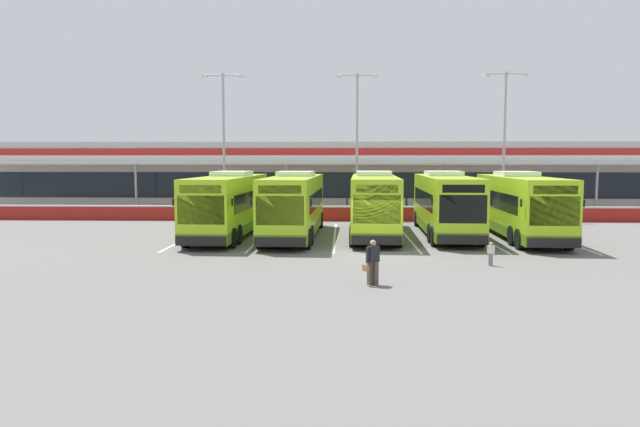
# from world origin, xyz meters

# --- Properties ---
(ground_plane) EXTENTS (200.00, 200.00, 0.00)m
(ground_plane) POSITION_xyz_m (0.00, 0.00, 0.00)
(ground_plane) COLOR #605E5B
(terminal_building) EXTENTS (70.00, 13.00, 6.00)m
(terminal_building) POSITION_xyz_m (-0.00, 26.91, 3.01)
(terminal_building) COLOR silver
(terminal_building) RESTS_ON ground
(red_barrier_wall) EXTENTS (60.00, 0.40, 1.10)m
(red_barrier_wall) POSITION_xyz_m (0.00, 14.50, 0.56)
(red_barrier_wall) COLOR maroon
(red_barrier_wall) RESTS_ON ground
(coach_bus_leftmost) EXTENTS (3.18, 12.22, 3.78)m
(coach_bus_leftmost) POSITION_xyz_m (-8.27, 5.73, 1.79)
(coach_bus_leftmost) COLOR #9ED11E
(coach_bus_leftmost) RESTS_ON ground
(coach_bus_left_centre) EXTENTS (3.18, 12.22, 3.78)m
(coach_bus_left_centre) POSITION_xyz_m (-4.44, 5.55, 1.79)
(coach_bus_left_centre) COLOR #9ED11E
(coach_bus_left_centre) RESTS_ON ground
(coach_bus_centre) EXTENTS (3.18, 12.22, 3.78)m
(coach_bus_centre) POSITION_xyz_m (0.20, 6.39, 1.79)
(coach_bus_centre) COLOR #9ED11E
(coach_bus_centre) RESTS_ON ground
(coach_bus_right_centre) EXTENTS (3.18, 12.22, 3.78)m
(coach_bus_right_centre) POSITION_xyz_m (4.42, 6.68, 1.79)
(coach_bus_right_centre) COLOR #9ED11E
(coach_bus_right_centre) RESTS_ON ground
(coach_bus_rightmost) EXTENTS (3.18, 12.22, 3.78)m
(coach_bus_rightmost) POSITION_xyz_m (8.50, 5.76, 1.79)
(coach_bus_rightmost) COLOR #9ED11E
(coach_bus_rightmost) RESTS_ON ground
(bay_stripe_far_west) EXTENTS (0.14, 13.00, 0.01)m
(bay_stripe_far_west) POSITION_xyz_m (-10.50, 6.00, 0.00)
(bay_stripe_far_west) COLOR silver
(bay_stripe_far_west) RESTS_ON ground
(bay_stripe_west) EXTENTS (0.14, 13.00, 0.01)m
(bay_stripe_west) POSITION_xyz_m (-6.30, 6.00, 0.00)
(bay_stripe_west) COLOR silver
(bay_stripe_west) RESTS_ON ground
(bay_stripe_mid_west) EXTENTS (0.14, 13.00, 0.01)m
(bay_stripe_mid_west) POSITION_xyz_m (-2.10, 6.00, 0.00)
(bay_stripe_mid_west) COLOR silver
(bay_stripe_mid_west) RESTS_ON ground
(bay_stripe_centre) EXTENTS (0.14, 13.00, 0.01)m
(bay_stripe_centre) POSITION_xyz_m (2.10, 6.00, 0.00)
(bay_stripe_centre) COLOR silver
(bay_stripe_centre) RESTS_ON ground
(bay_stripe_mid_east) EXTENTS (0.14, 13.00, 0.01)m
(bay_stripe_mid_east) POSITION_xyz_m (6.30, 6.00, 0.00)
(bay_stripe_mid_east) COLOR silver
(bay_stripe_mid_east) RESTS_ON ground
(bay_stripe_east) EXTENTS (0.14, 13.00, 0.01)m
(bay_stripe_east) POSITION_xyz_m (10.50, 6.00, 0.00)
(bay_stripe_east) COLOR silver
(bay_stripe_east) RESTS_ON ground
(pedestrian_with_handbag) EXTENTS (0.63, 0.47, 1.62)m
(pedestrian_with_handbag) POSITION_xyz_m (-0.59, -7.38, 0.86)
(pedestrian_with_handbag) COLOR #4C4238
(pedestrian_with_handbag) RESTS_ON ground
(pedestrian_child) EXTENTS (0.27, 0.28, 1.00)m
(pedestrian_child) POSITION_xyz_m (4.59, -3.40, 0.54)
(pedestrian_child) COLOR slate
(pedestrian_child) RESTS_ON ground
(lamp_post_west) EXTENTS (3.24, 0.28, 11.00)m
(lamp_post_west) POSITION_xyz_m (-10.74, 16.71, 6.29)
(lamp_post_west) COLOR #9E9EA3
(lamp_post_west) RESTS_ON ground
(lamp_post_centre) EXTENTS (3.24, 0.28, 11.00)m
(lamp_post_centre) POSITION_xyz_m (-0.55, 17.11, 6.29)
(lamp_post_centre) COLOR #9E9EA3
(lamp_post_centre) RESTS_ON ground
(lamp_post_east) EXTENTS (3.24, 0.28, 11.00)m
(lamp_post_east) POSITION_xyz_m (10.50, 16.69, 6.29)
(lamp_post_east) COLOR #9E9EA3
(lamp_post_east) RESTS_ON ground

